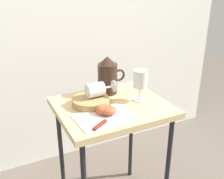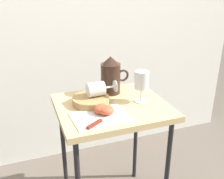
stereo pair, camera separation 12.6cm
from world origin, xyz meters
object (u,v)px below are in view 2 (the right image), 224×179
wine_glass_tipped_near (97,89)px  apple_half_right (106,110)px  wine_glass_upright (142,82)px  knife (101,121)px  pitcher (111,78)px  table (112,117)px  basket_tray (91,100)px  apple_half_left (101,109)px

wine_glass_tipped_near → apple_half_right: 0.15m
wine_glass_upright → knife: size_ratio=0.76×
pitcher → wine_glass_upright: pitcher is taller
wine_glass_upright → apple_half_right: bearing=-160.8°
wine_glass_upright → apple_half_right: wine_glass_upright is taller
table → wine_glass_tipped_near: bearing=139.4°
pitcher → knife: 0.34m
table → pitcher: (0.05, 0.14, 0.15)m
wine_glass_tipped_near → knife: bearing=-102.3°
table → wine_glass_tipped_near: size_ratio=4.37×
basket_tray → pitcher: 0.18m
wine_glass_upright → pitcher: bearing=122.2°
table → knife: knife is taller
basket_tray → pitcher: bearing=35.1°
apple_half_left → basket_tray: bearing=97.6°
table → wine_glass_tipped_near: 0.16m
basket_tray → wine_glass_upright: wine_glass_upright is taller
knife → basket_tray: bearing=86.8°
wine_glass_upright → apple_half_left: size_ratio=2.27×
wine_glass_upright → knife: bearing=-152.6°
knife → apple_half_left: bearing=71.0°
wine_glass_upright → knife: 0.30m
table → knife: 0.20m
pitcher → apple_half_left: (-0.12, -0.21, -0.06)m
apple_half_left → apple_half_right: (0.02, -0.02, 0.00)m
wine_glass_upright → apple_half_left: (-0.22, -0.05, -0.08)m
pitcher → apple_half_left: bearing=-120.0°
pitcher → wine_glass_tipped_near: size_ratio=1.34×
basket_tray → apple_half_left: 0.12m
apple_half_right → wine_glass_tipped_near: bearing=90.0°
apple_half_left → knife: (-0.03, -0.08, -0.02)m
apple_half_right → knife: apple_half_right is taller
basket_tray → wine_glass_upright: (0.24, -0.06, 0.09)m
basket_tray → wine_glass_tipped_near: (0.03, 0.01, 0.05)m
basket_tray → wine_glass_tipped_near: wine_glass_tipped_near is taller
table → apple_half_right: size_ratio=9.32×
table → apple_half_left: size_ratio=9.32×
apple_half_left → knife: 0.08m
wine_glass_tipped_near → wine_glass_upright: bearing=-18.6°
basket_tray → pitcher: size_ratio=0.90×
apple_half_left → table: bearing=42.4°
basket_tray → pitcher: pitcher is taller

